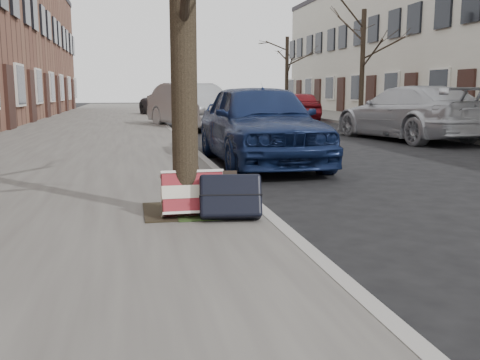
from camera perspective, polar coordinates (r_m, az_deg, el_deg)
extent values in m
plane|color=black|center=(4.87, 20.34, -6.51)|extent=(120.00, 120.00, 0.00)
cube|color=slate|center=(19.03, -15.28, 5.40)|extent=(5.00, 70.00, 0.12)
cube|color=slate|center=(21.62, 16.94, 5.77)|extent=(4.00, 70.00, 0.12)
cube|color=black|center=(5.31, -5.63, -3.24)|extent=(0.85, 0.85, 0.02)
cube|color=maroon|center=(5.02, -5.07, -1.49)|extent=(0.57, 0.31, 0.44)
cube|color=black|center=(4.89, -1.02, -1.73)|extent=(0.60, 0.40, 0.44)
imported|color=#111E45|center=(9.51, 2.10, 6.08)|extent=(1.75, 4.31, 1.46)
imported|color=#989B9E|center=(18.61, -5.01, 7.85)|extent=(3.06, 5.06, 1.57)
imported|color=#39393E|center=(27.41, -7.19, 8.00)|extent=(3.49, 5.01, 1.27)
imported|color=#B1B2B8|center=(15.03, 17.57, 6.82)|extent=(2.67, 5.17, 1.43)
imported|color=maroon|center=(23.97, 6.28, 7.84)|extent=(2.03, 3.96, 1.29)
cylinder|color=black|center=(23.62, 12.91, 11.88)|extent=(0.20, 0.20, 4.55)
cylinder|color=black|center=(33.99, 5.01, 11.22)|extent=(0.22, 0.22, 4.50)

